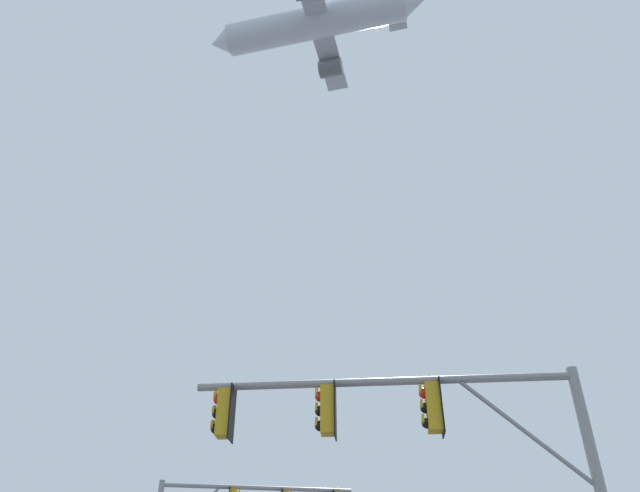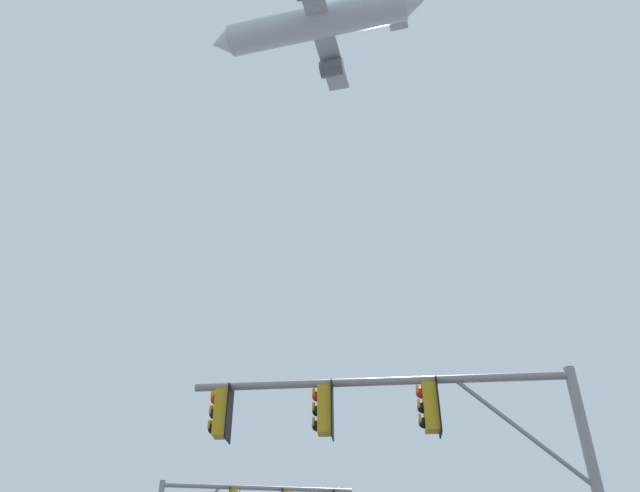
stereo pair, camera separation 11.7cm
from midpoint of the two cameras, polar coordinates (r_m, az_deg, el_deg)
name	(u,v)px [view 2 (the right image)]	position (r m, az deg, el deg)	size (l,w,h in m)	color
signal_pole_near	(422,444)	(11.62, 9.86, -17.79)	(7.23, 0.64, 6.15)	gray
airplane	(316,23)	(61.17, -0.34, 20.13)	(20.92, 16.16, 5.71)	#B7BCC6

